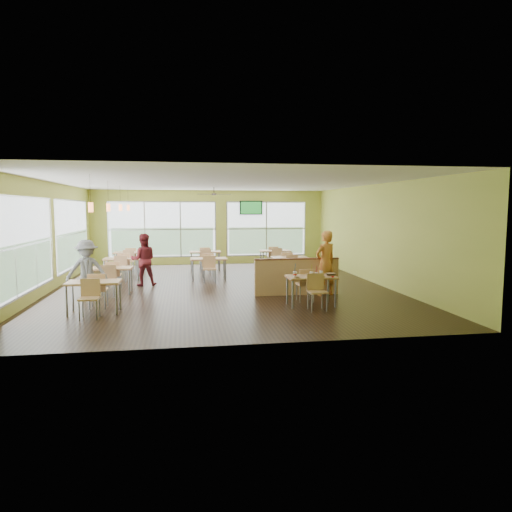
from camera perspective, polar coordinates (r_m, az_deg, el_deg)
name	(u,v)px	position (r m, az deg, el deg)	size (l,w,h in m)	color
room	(221,236)	(13.95, -4.41, 2.56)	(12.00, 12.04, 3.20)	black
window_bays	(141,235)	(17.05, -14.17, 2.60)	(9.24, 10.24, 2.38)	white
main_table	(311,281)	(11.46, 6.90, -3.09)	(1.22, 1.52, 0.87)	#DDAA77
half_wall_divider	(297,276)	(12.86, 5.12, -2.56)	(2.40, 0.14, 1.04)	#DDAA77
dining_tables	(186,261)	(15.69, -8.71, -0.66)	(6.92, 8.72, 0.87)	#DDAA77
pendant_lights	(115,207)	(14.70, -17.25, 5.82)	(0.11, 7.31, 0.86)	#2D2119
ceiling_fan	(214,194)	(16.92, -5.28, 7.72)	(1.25, 1.25, 0.29)	#2D2119
tv_backwall	(251,208)	(19.99, -0.63, 6.05)	(1.00, 0.07, 0.60)	black
man_plaid	(325,263)	(12.85, 8.67, -0.88)	(0.66, 0.44, 1.81)	red
patron_maroon	(143,260)	(14.73, -13.91, -0.46)	(0.80, 0.62, 1.64)	maroon
patron_grey	(87,270)	(12.82, -20.41, -1.67)	(1.04, 0.60, 1.61)	slate
cup_blue	(295,274)	(11.20, 4.89, -2.28)	(0.10, 0.10, 0.36)	white
cup_yellow	(311,274)	(11.28, 6.95, -2.26)	(0.10, 0.10, 0.34)	white
cup_red_near	(316,275)	(11.21, 7.56, -2.35)	(0.09, 0.09, 0.31)	white
cup_red_far	(321,273)	(11.43, 8.16, -2.16)	(0.10, 0.10, 0.35)	white
food_basket	(331,274)	(11.59, 9.36, -2.25)	(0.27, 0.27, 0.06)	black
ketchup_cup	(333,277)	(11.30, 9.56, -2.58)	(0.06, 0.06, 0.03)	#B20002
wrapper_left	(297,277)	(11.11, 5.13, -2.63)	(0.15, 0.14, 0.04)	#9D724C
wrapper_mid	(311,274)	(11.50, 6.86, -2.31)	(0.22, 0.20, 0.06)	#9D724C
wrapper_right	(322,277)	(11.22, 8.27, -2.58)	(0.15, 0.14, 0.04)	#9D724C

